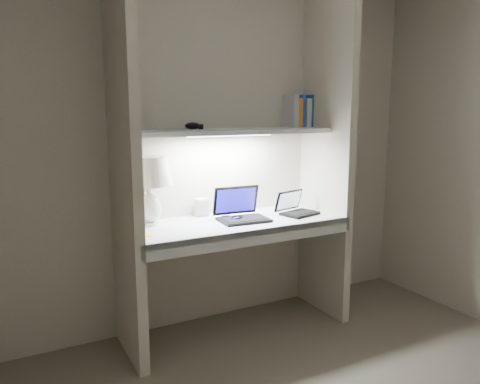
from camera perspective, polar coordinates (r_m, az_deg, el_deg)
back_wall at (r=3.27m, az=-2.66°, el=5.74°), size 3.20×0.01×2.50m
alcove_panel_left at (r=2.76m, az=-14.00°, el=4.66°), size 0.06×0.55×2.50m
alcove_panel_right at (r=3.42m, az=10.54°, el=5.78°), size 0.06×0.55×2.50m
desk at (r=3.10m, az=-0.40°, el=-3.83°), size 1.40×0.55×0.04m
desk_apron at (r=2.89m, az=1.99°, el=-5.50°), size 1.46×0.03×0.10m
shelf at (r=3.10m, az=-1.24°, el=7.37°), size 1.40×0.36×0.03m
strip_light at (r=3.10m, az=-1.23°, el=6.96°), size 0.60×0.04×0.02m
table_lamp at (r=2.98m, az=-11.07°, el=1.55°), size 0.30×0.30×0.44m
laptop_main at (r=3.11m, az=0.10°, el=-2.48°), size 0.34×0.30×0.22m
laptop_netbook at (r=3.30m, az=6.81°, el=-2.02°), size 0.29×0.27×0.16m
speaker at (r=3.22m, az=-4.67°, el=-1.87°), size 0.10×0.07×0.12m
mouse at (r=3.08m, az=-0.32°, el=-3.21°), size 0.12×0.10×0.04m
cable_coil at (r=3.17m, az=-1.63°, el=-3.07°), size 0.10×0.10×0.01m
sticky_note at (r=2.79m, az=-11.37°, el=-5.18°), size 0.08×0.08×0.00m
book_row at (r=3.52m, az=7.34°, el=9.66°), size 0.22×0.16×0.23m
shelf_box at (r=2.96m, az=-13.32°, el=8.34°), size 0.07×0.06×0.11m
shelf_gadget at (r=3.09m, az=-5.78°, el=8.03°), size 0.12×0.09×0.05m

